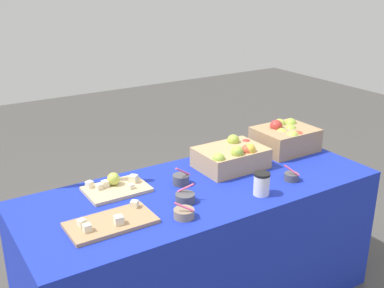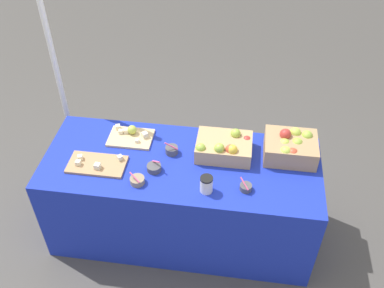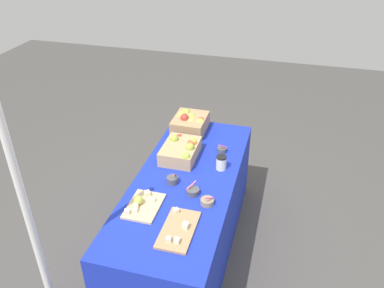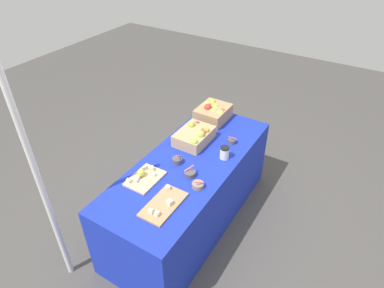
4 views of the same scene
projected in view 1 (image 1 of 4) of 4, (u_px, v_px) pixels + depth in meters
table at (201, 247)px, 2.59m from camera, size 1.90×0.76×0.74m
apple_crate_left at (285, 138)px, 2.92m from camera, size 0.35×0.29×0.19m
apple_crate_middle at (232, 156)px, 2.67m from camera, size 0.38×0.28×0.16m
cutting_board_front at (111, 222)px, 2.08m from camera, size 0.39×0.21×0.06m
cutting_board_back at (116, 187)px, 2.41m from camera, size 0.31×0.22×0.08m
sample_bowl_near at (184, 213)px, 2.14m from camera, size 0.10×0.10×0.09m
sample_bowl_mid at (291, 177)px, 2.52m from camera, size 0.08×0.08×0.09m
sample_bowl_far at (181, 179)px, 2.47m from camera, size 0.09×0.09×0.11m
sample_bowl_extra at (185, 198)px, 2.28m from camera, size 0.10×0.10×0.09m
coffee_cup at (262, 184)px, 2.35m from camera, size 0.08×0.08×0.12m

